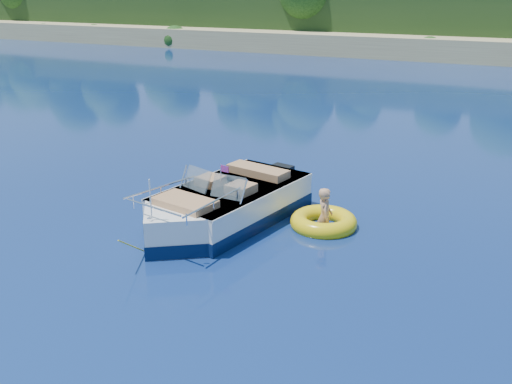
% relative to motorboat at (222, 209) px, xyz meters
% --- Properties ---
extents(ground, '(160.00, 160.00, 0.00)m').
position_rel_motorboat_xyz_m(ground, '(-1.72, -4.10, -0.35)').
color(ground, '#0A1848').
rests_on(ground, ground).
extents(shoreline, '(170.00, 59.00, 6.00)m').
position_rel_motorboat_xyz_m(shoreline, '(-1.72, 59.67, 0.63)').
color(shoreline, '#968457').
rests_on(shoreline, ground).
extents(motorboat, '(2.54, 5.32, 1.78)m').
position_rel_motorboat_xyz_m(motorboat, '(0.00, 0.00, 0.00)').
color(motorboat, white).
rests_on(motorboat, ground).
extents(tow_tube, '(1.88, 1.88, 0.38)m').
position_rel_motorboat_xyz_m(tow_tube, '(2.03, 0.83, -0.25)').
color(tow_tube, yellow).
rests_on(tow_tube, ground).
extents(boy, '(0.63, 0.82, 1.47)m').
position_rel_motorboat_xyz_m(boy, '(2.06, 0.78, -0.35)').
color(boy, tan).
rests_on(boy, ground).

